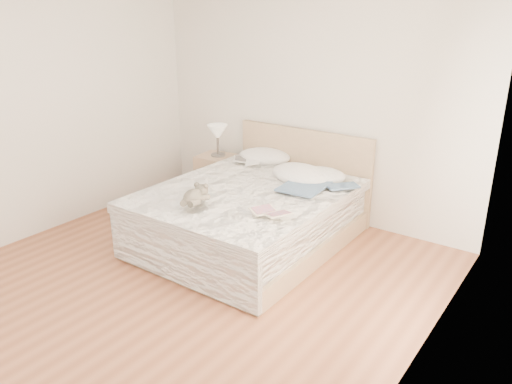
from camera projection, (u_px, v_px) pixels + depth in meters
floor at (171, 290)px, 4.29m from camera, size 4.00×4.50×0.00m
wall_back at (308, 97)px, 5.54m from camera, size 4.00×0.02×2.70m
wall_left at (17, 109)px, 4.91m from camera, size 0.02×4.50×2.70m
wall_right at (420, 190)px, 2.73m from camera, size 0.02×4.50×2.70m
window at (436, 159)px, 2.93m from camera, size 0.02×1.30×1.10m
bed at (252, 214)px, 5.09m from camera, size 1.72×2.14×1.00m
nightstand at (218, 177)px, 6.28m from camera, size 0.49×0.44×0.56m
table_lamp at (218, 134)px, 6.08m from camera, size 0.30×0.30×0.39m
pillow_left at (265, 156)px, 5.87m from camera, size 0.72×0.59×0.19m
pillow_middle at (300, 174)px, 5.24m from camera, size 0.75×0.60×0.20m
pillow_right at (321, 175)px, 5.21m from camera, size 0.59×0.46×0.16m
blouse at (306, 185)px, 4.95m from camera, size 0.68×0.72×0.03m
photo_book at (246, 161)px, 5.72m from camera, size 0.42×0.40×0.03m
childrens_book at (271, 213)px, 4.28m from camera, size 0.39×0.34×0.02m
teddy_bear at (193, 203)px, 4.45m from camera, size 0.28×0.34×0.16m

